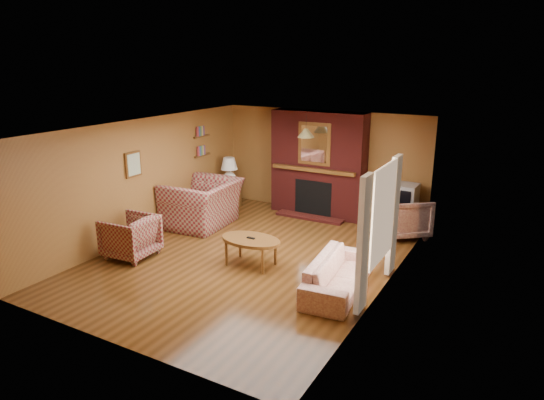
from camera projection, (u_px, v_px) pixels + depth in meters
The scene contains 20 objects.
floor at pixel (250, 257), 8.94m from camera, with size 6.50×6.50×0.00m, color #482A0F.
ceiling at pixel (249, 127), 8.26m from camera, with size 6.50×6.50×0.00m, color silver.
wall_back at pixel (323, 162), 11.32m from camera, with size 6.50×6.50×0.00m, color olive.
wall_front at pixel (108, 258), 5.88m from camera, with size 6.50×6.50×0.00m, color olive.
wall_left at pixel (144, 178), 9.77m from camera, with size 6.50×6.50×0.00m, color olive.
wall_right at pixel (388, 216), 7.43m from camera, with size 6.50×6.50×0.00m, color olive.
fireplace at pixel (318, 165), 11.10m from camera, with size 2.20×0.82×2.40m.
window_right at pixel (381, 224), 7.30m from camera, with size 0.10×1.85×2.00m.
bookshelf at pixel (203, 142), 11.20m from camera, with size 0.09×0.55×0.71m.
botanical_print at pixel (133, 164), 9.40m from camera, with size 0.05×0.40×0.50m.
pendant_light at pixel (306, 133), 10.30m from camera, with size 0.36×0.36×0.48m.
plaid_loveseat at pixel (202, 204), 10.52m from camera, with size 1.53×1.34×0.99m, color maroon.
plaid_armchair at pixel (130, 236), 8.88m from camera, with size 0.83×0.85×0.78m, color maroon.
floral_sofa at pixel (339, 274), 7.61m from camera, with size 1.86×0.73×0.54m, color beige.
floral_armchair at pixel (403, 216), 9.91m from camera, with size 0.91×0.94×0.85m, color beige.
coffee_table at pixel (251, 241), 8.48m from camera, with size 1.11×0.69×0.52m.
side_table at pixel (230, 196), 11.89m from camera, with size 0.42×0.42×0.56m, color brown.
table_lamp at pixel (229, 170), 11.71m from camera, with size 0.41×0.41×0.67m.
tv_stand at pixel (402, 219), 10.24m from camera, with size 0.49×0.44×0.53m, color black.
crt_tv at pixel (404, 196), 10.10m from camera, with size 0.54×0.54×0.49m.
Camera 1 is at (4.39, -7.03, 3.53)m, focal length 32.00 mm.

